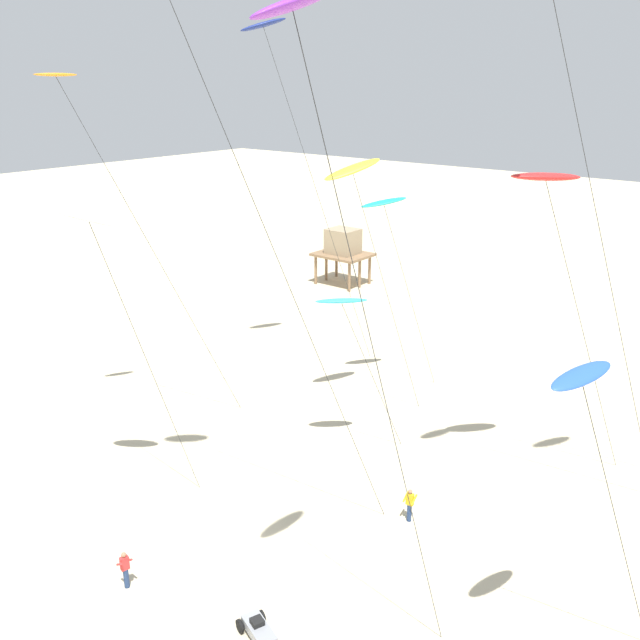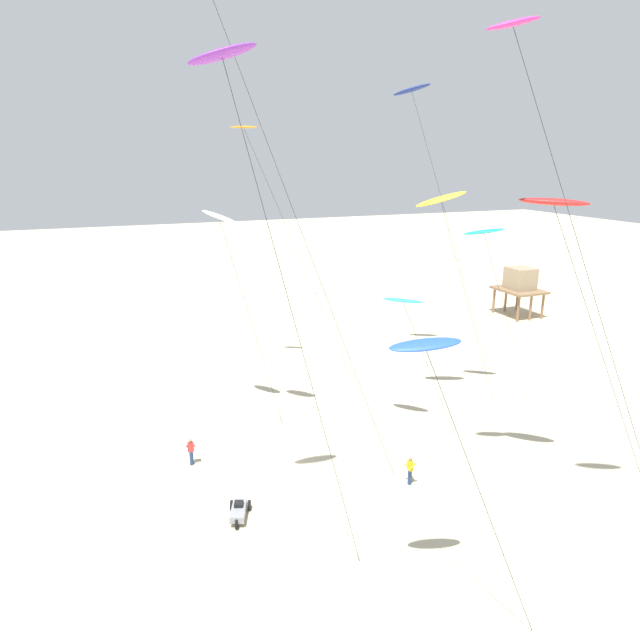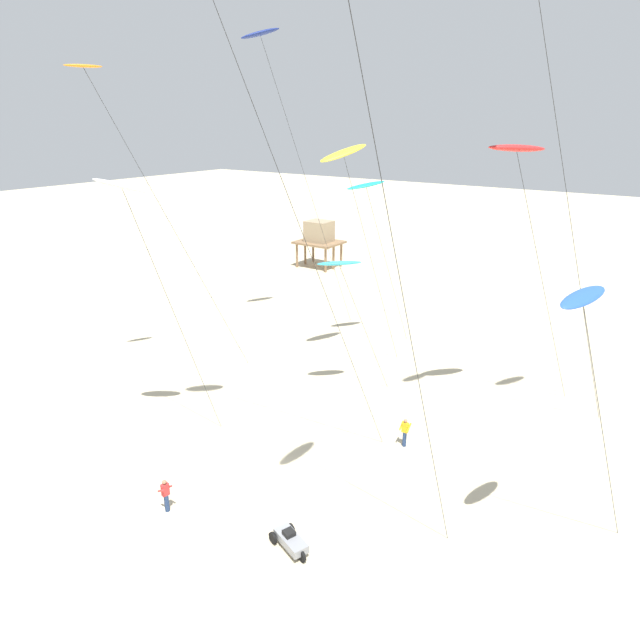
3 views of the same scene
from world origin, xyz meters
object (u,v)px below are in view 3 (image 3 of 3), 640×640
(beach_buggy, at_px, (290,540))
(kite_teal, at_px, (366,187))
(kite_orange, at_px, (91,80))
(kite_flyer_middle, at_px, (166,495))
(kite_navy, at_px, (261,37))
(kite_red, at_px, (517,150))
(kite_yellow, at_px, (344,155))
(stilt_house, at_px, (319,235))
(kite_cyan, at_px, (339,264))
(kite_blue, at_px, (583,300))
(kite_flyer_nearest, at_px, (405,432))
(kite_white, at_px, (123,188))

(beach_buggy, bearing_deg, kite_teal, 112.71)
(kite_orange, distance_m, kite_flyer_middle, 22.94)
(kite_navy, relative_size, kite_red, 1.46)
(kite_teal, height_order, kite_orange, kite_orange)
(kite_navy, distance_m, kite_teal, 12.75)
(kite_teal, xyz_separation_m, kite_red, (11.61, -5.08, 3.07))
(kite_yellow, xyz_separation_m, kite_orange, (-10.45, -10.14, 4.16))
(kite_yellow, height_order, kite_orange, kite_orange)
(stilt_house, bearing_deg, kite_cyan, -53.19)
(kite_yellow, xyz_separation_m, kite_red, (10.90, -0.88, 0.65))
(kite_navy, relative_size, kite_flyer_middle, 13.81)
(kite_teal, height_order, kite_blue, kite_teal)
(beach_buggy, bearing_deg, kite_flyer_middle, -167.30)
(kite_navy, distance_m, kite_flyer_nearest, 28.63)
(kite_yellow, bearing_deg, beach_buggy, -64.18)
(kite_blue, relative_size, stilt_house, 2.10)
(kite_blue, bearing_deg, kite_teal, 138.23)
(kite_white, bearing_deg, kite_red, 42.41)
(kite_cyan, distance_m, kite_flyer_nearest, 10.34)
(kite_white, xyz_separation_m, beach_buggy, (11.20, -2.06, -13.40))
(kite_teal, xyz_separation_m, kite_flyer_nearest, (8.98, -10.67, -11.46))
(stilt_house, distance_m, beach_buggy, 46.44)
(kite_yellow, distance_m, kite_cyan, 7.40)
(kite_navy, distance_m, kite_red, 20.88)
(kite_blue, xyz_separation_m, beach_buggy, (-8.72, -4.89, -10.82))
(kite_flyer_middle, bearing_deg, kite_red, 60.89)
(kite_orange, xyz_separation_m, kite_flyer_nearest, (18.72, 3.67, -18.05))
(kite_cyan, bearing_deg, kite_yellow, 120.16)
(kite_white, height_order, kite_flyer_nearest, kite_white)
(kite_navy, xyz_separation_m, kite_red, (19.44, -3.37, -6.85))
(kite_cyan, height_order, kite_orange, kite_orange)
(kite_white, distance_m, kite_red, 19.50)
(kite_blue, distance_m, kite_flyer_nearest, 14.02)
(kite_yellow, height_order, kite_blue, kite_yellow)
(kite_yellow, bearing_deg, kite_navy, 163.74)
(kite_red, xyz_separation_m, beach_buggy, (-3.14, -15.16, -15.00))
(kite_yellow, relative_size, kite_white, 1.08)
(kite_cyan, height_order, kite_blue, kite_blue)
(kite_red, xyz_separation_m, kite_flyer_nearest, (-2.64, -5.59, -14.53))
(kite_cyan, relative_size, kite_flyer_middle, 5.46)
(kite_navy, relative_size, beach_buggy, 10.87)
(kite_flyer_middle, bearing_deg, kite_yellow, 95.58)
(kite_teal, bearing_deg, beach_buggy, -67.29)
(kite_teal, xyz_separation_m, kite_blue, (17.19, -15.35, -1.11))
(kite_navy, relative_size, kite_orange, 1.17)
(kite_orange, distance_m, beach_buggy, 26.63)
(kite_red, height_order, kite_flyer_middle, kite_red)
(kite_yellow, bearing_deg, kite_teal, 99.58)
(kite_teal, height_order, kite_flyer_middle, kite_teal)
(kite_orange, height_order, beach_buggy, kite_orange)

